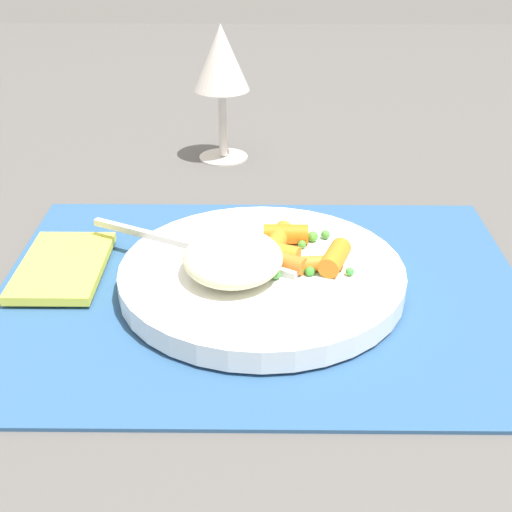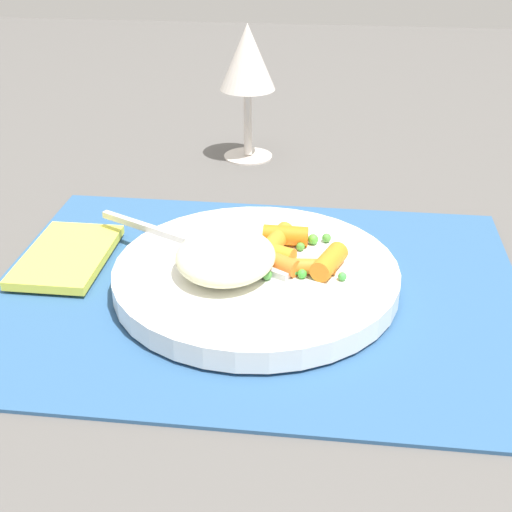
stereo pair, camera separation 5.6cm
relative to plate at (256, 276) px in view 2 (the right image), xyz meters
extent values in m
plane|color=#565451|center=(0.00, 0.00, -0.02)|extent=(2.40, 2.40, 0.00)
cube|color=#2D5684|center=(0.00, 0.00, -0.01)|extent=(0.44, 0.34, 0.01)
cylinder|color=white|center=(0.00, 0.00, 0.00)|extent=(0.24, 0.24, 0.02)
ellipsoid|color=beige|center=(-0.02, -0.01, 0.02)|extent=(0.08, 0.09, 0.03)
cylinder|color=orange|center=(0.01, 0.03, 0.02)|extent=(0.03, 0.06, 0.02)
cylinder|color=orange|center=(0.01, 0.00, 0.02)|extent=(0.05, 0.04, 0.01)
cylinder|color=orange|center=(0.06, 0.00, 0.02)|extent=(0.03, 0.04, 0.02)
cylinder|color=orange|center=(0.02, 0.04, 0.02)|extent=(0.04, 0.02, 0.02)
cylinder|color=orange|center=(0.01, 0.01, 0.02)|extent=(0.04, 0.03, 0.02)
cylinder|color=orange|center=(0.05, -0.01, 0.02)|extent=(0.04, 0.02, 0.01)
sphere|color=#4B9538|center=(0.06, 0.05, 0.01)|extent=(0.01, 0.01, 0.01)
sphere|color=#4D9E3D|center=(0.00, 0.03, 0.01)|extent=(0.01, 0.01, 0.01)
sphere|color=green|center=(0.04, 0.05, 0.01)|extent=(0.01, 0.01, 0.01)
sphere|color=#52A82F|center=(0.05, 0.00, 0.01)|extent=(0.01, 0.01, 0.01)
sphere|color=#49993F|center=(0.01, -0.02, 0.01)|extent=(0.01, 0.01, 0.01)
sphere|color=#4A9C35|center=(0.03, 0.03, 0.01)|extent=(0.01, 0.01, 0.01)
sphere|color=#58A73F|center=(0.01, 0.03, 0.01)|extent=(0.01, 0.01, 0.01)
sphere|color=#58B62F|center=(0.05, -0.01, 0.01)|extent=(0.01, 0.01, 0.01)
sphere|color=green|center=(-0.01, 0.04, 0.01)|extent=(0.01, 0.01, 0.01)
sphere|color=green|center=(0.03, -0.01, 0.01)|extent=(0.01, 0.01, 0.01)
sphere|color=green|center=(0.04, -0.01, 0.01)|extent=(0.01, 0.01, 0.01)
sphere|color=#56B52E|center=(-0.01, 0.03, 0.01)|extent=(0.01, 0.01, 0.01)
sphere|color=green|center=(0.07, -0.01, 0.01)|extent=(0.01, 0.01, 0.01)
cube|color=silver|center=(0.01, -0.01, 0.01)|extent=(0.05, 0.03, 0.01)
cube|color=silver|center=(-0.08, 0.04, 0.01)|extent=(0.15, 0.08, 0.01)
cylinder|color=silver|center=(-0.05, 0.32, -0.01)|extent=(0.06, 0.06, 0.00)
cylinder|color=silver|center=(-0.05, 0.32, 0.03)|extent=(0.01, 0.01, 0.08)
cone|color=silver|center=(-0.05, 0.32, 0.11)|extent=(0.07, 0.07, 0.08)
cube|color=#EAE54C|center=(-0.17, 0.02, -0.01)|extent=(0.07, 0.12, 0.01)
camera|label=1|loc=(0.00, -0.50, 0.30)|focal=49.01mm
camera|label=2|loc=(0.06, -0.50, 0.30)|focal=49.01mm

